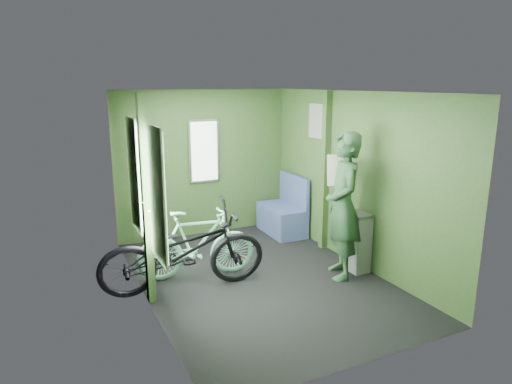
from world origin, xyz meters
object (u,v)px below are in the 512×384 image
waste_box (357,242)px  bench_seat (283,216)px  bicycle_black (185,291)px  passenger (343,206)px  bicycle_mint (198,277)px

waste_box → bench_seat: bench_seat is taller
bicycle_black → waste_box: size_ratio=2.51×
passenger → waste_box: 0.61m
waste_box → bicycle_black: bearing=170.3°
bicycle_mint → passenger: (1.66, -0.74, 0.92)m
passenger → bench_seat: passenger is taller
bicycle_mint → bench_seat: bench_seat is taller
bicycle_black → bicycle_mint: bicycle_black is taller
bicycle_black → bicycle_mint: 0.41m
passenger → waste_box: (0.29, 0.05, -0.53)m
bicycle_black → passenger: (1.92, -0.43, 0.92)m
bicycle_black → passenger: passenger is taller
passenger → waste_box: passenger is taller
bicycle_black → bench_seat: bench_seat is taller
waste_box → bench_seat: 1.77m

